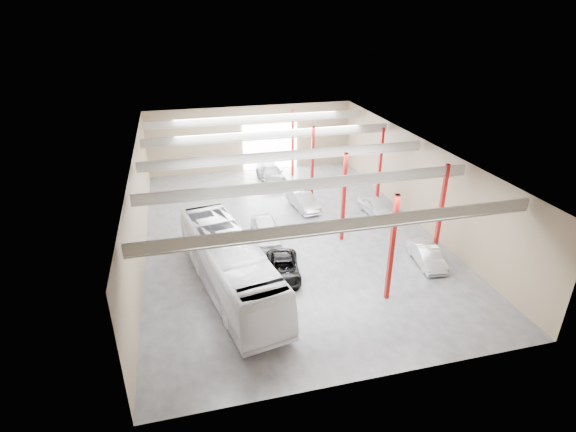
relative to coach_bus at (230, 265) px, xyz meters
name	(u,v)px	position (x,y,z in m)	size (l,w,h in m)	color
depot_shell	(288,173)	(5.61, 7.18, 3.12)	(22.12, 32.12, 7.06)	#444449
coach_bus	(230,265)	(0.00, 0.00, 0.00)	(3.12, 13.34, 3.72)	white
black_sedan	(283,268)	(3.62, 0.70, -1.22)	(2.13, 4.62, 1.28)	black
car_row_a	(266,231)	(3.49, 5.90, -1.00)	(2.02, 5.02, 1.71)	white
car_row_b	(303,201)	(7.98, 11.10, -1.11)	(1.59, 4.57, 1.51)	#B1B0B6
car_row_c	(270,173)	(6.65, 18.70, -1.02)	(2.35, 5.77, 1.68)	gray
car_right_near	(427,255)	(13.78, -0.19, -1.17)	(1.46, 4.19, 1.38)	#ADAEB2
car_right_far	(376,206)	(13.78, 8.40, -1.14)	(1.69, 4.21, 1.43)	silver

